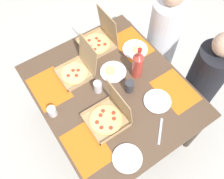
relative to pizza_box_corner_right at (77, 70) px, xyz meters
name	(u,v)px	position (x,y,z in m)	size (l,w,h in m)	color
ground_plane	(112,124)	(0.30, 0.15, -0.79)	(6.00, 6.00, 0.00)	beige
dining_table	(112,96)	(0.30, 0.15, -0.15)	(1.32, 1.14, 0.74)	#3F3328
placemat_near_left	(49,88)	(0.00, -0.27, -0.05)	(0.36, 0.26, 0.00)	orange
placemat_near_right	(87,148)	(0.60, -0.27, -0.05)	(0.36, 0.26, 0.00)	orange
placemat_far_left	(132,44)	(0.00, 0.57, -0.05)	(0.36, 0.26, 0.00)	orange
placemat_far_right	(175,91)	(0.60, 0.57, -0.05)	(0.36, 0.26, 0.00)	orange
pizza_box_corner_right	(77,70)	(0.00, 0.00, 0.00)	(0.26, 0.30, 0.29)	tan
pizza_box_center	(109,116)	(0.50, -0.02, 0.00)	(0.29, 0.29, 0.32)	tan
pizza_box_edge_far	(99,40)	(-0.17, 0.32, 0.00)	(0.28, 0.29, 0.32)	tan
plate_middle	(127,158)	(0.83, -0.08, -0.04)	(0.21, 0.21, 0.02)	white
plate_near_left	(157,101)	(0.59, 0.38, -0.04)	(0.22, 0.22, 0.02)	white
plate_far_right	(113,72)	(0.16, 0.25, -0.04)	(0.22, 0.22, 0.03)	white
plate_far_left	(135,49)	(0.08, 0.55, -0.04)	(0.23, 0.23, 0.03)	white
soda_bottle	(138,65)	(0.29, 0.40, 0.09)	(0.09, 0.09, 0.32)	#B2382D
cup_spare	(129,86)	(0.38, 0.26, 0.01)	(0.07, 0.07, 0.11)	#333338
cup_clear_left	(52,111)	(0.23, -0.35, 0.00)	(0.07, 0.07, 0.09)	silver
cup_dark	(98,87)	(0.24, 0.05, 0.01)	(0.07, 0.07, 0.11)	silver
knife_by_near_right	(160,131)	(0.80, 0.24, -0.04)	(0.21, 0.02, 0.01)	#B7B7BC
diner_left_seat	(162,40)	(0.00, 0.98, -0.25)	(0.32, 0.32, 1.19)	white
diner_right_seat	(203,82)	(0.60, 0.98, -0.28)	(0.32, 0.32, 1.13)	black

